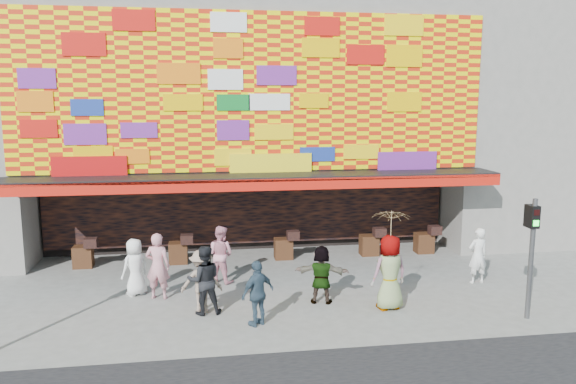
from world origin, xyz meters
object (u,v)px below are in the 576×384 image
(ped_b, at_px, (158,266))
(ped_e, at_px, (258,293))
(ped_a, at_px, (135,267))
(ped_g, at_px, (390,272))
(signal_right, at_px, (532,245))
(ped_d, at_px, (202,281))
(ped_f, at_px, (321,274))
(parasol, at_px, (391,228))
(ped_i, at_px, (221,254))
(ped_h, at_px, (478,256))
(ped_c, at_px, (204,280))

(ped_b, relative_size, ped_e, 1.14)
(ped_a, relative_size, ped_b, 0.87)
(ped_a, height_order, ped_e, ped_e)
(ped_e, xyz_separation_m, ped_g, (3.44, 0.54, 0.17))
(signal_right, xyz_separation_m, ped_d, (-7.94, 1.67, -1.06))
(ped_f, distance_m, parasol, 2.24)
(ped_b, distance_m, ped_f, 4.41)
(ped_i, bearing_deg, ped_a, 52.93)
(ped_g, bearing_deg, ped_d, -17.87)
(ped_d, bearing_deg, ped_f, -176.78)
(ped_f, xyz_separation_m, ped_g, (1.63, -0.69, 0.19))
(ped_d, distance_m, parasol, 4.97)
(ped_a, distance_m, ped_i, 2.49)
(ped_a, height_order, ped_i, ped_i)
(ped_a, xyz_separation_m, ped_d, (1.80, -1.53, 0.01))
(ped_f, height_order, ped_g, ped_g)
(ped_e, height_order, parasol, parasol)
(ped_b, height_order, ped_e, ped_b)
(signal_right, bearing_deg, ped_a, 161.84)
(ped_i, bearing_deg, ped_b, 68.61)
(ped_e, bearing_deg, signal_right, 141.30)
(ped_i, bearing_deg, ped_h, -154.76)
(ped_a, height_order, parasol, parasol)
(ped_d, height_order, ped_i, ped_i)
(signal_right, height_order, ped_g, signal_right)
(ped_i, relative_size, parasol, 0.92)
(ped_a, distance_m, ped_f, 5.12)
(ped_f, bearing_deg, ped_g, 173.48)
(ped_a, xyz_separation_m, parasol, (6.56, -2.07, 1.35))
(ped_b, height_order, ped_h, ped_b)
(ped_a, xyz_separation_m, ped_e, (3.12, -2.61, 0.00))
(ped_c, bearing_deg, signal_right, 164.46)
(ped_f, bearing_deg, ped_d, 19.35)
(ped_i, bearing_deg, ped_c, 113.46)
(ped_d, relative_size, ped_h, 0.97)
(parasol, bearing_deg, ped_c, 175.24)
(ped_d, relative_size, ped_g, 0.83)
(ped_i, bearing_deg, ped_g, -179.25)
(ped_d, bearing_deg, ped_b, -44.30)
(ped_a, relative_size, ped_f, 1.02)
(ped_a, xyz_separation_m, ped_f, (4.93, -1.37, -0.01))
(ped_b, bearing_deg, ped_i, -132.63)
(signal_right, relative_size, ped_c, 1.71)
(ped_b, relative_size, ped_g, 0.94)
(ped_i, bearing_deg, signal_right, -173.45)
(ped_c, xyz_separation_m, ped_i, (0.49, 2.45, -0.03))
(ped_a, bearing_deg, ped_f, 126.02)
(ped_f, bearing_deg, signal_right, 175.82)
(ped_a, bearing_deg, ped_h, 138.78)
(ped_e, distance_m, ped_h, 7.00)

